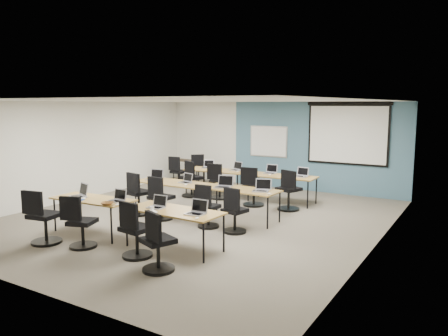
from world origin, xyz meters
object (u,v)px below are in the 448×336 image
Objects in this scene: laptop_0 at (80,194)px; task_chair_3 at (157,247)px; whiteboard at (268,142)px; projector_screen at (348,130)px; training_table_front_right at (174,212)px; task_chair_6 at (207,210)px; training_table_mid_left at (172,184)px; task_chair_5 at (160,202)px; task_chair_4 at (138,197)px; laptop_6 at (224,185)px; laptop_2 at (157,205)px; laptop_10 at (271,171)px; laptop_9 at (236,168)px; utility_table at (185,163)px; laptop_4 at (155,177)px; laptop_8 at (207,166)px; task_chair_7 at (234,214)px; spare_chair_a at (202,172)px; task_chair_11 at (289,193)px; laptop_3 at (197,211)px; training_table_mid_right at (240,191)px; training_table_front_left at (93,201)px; task_chair_2 at (135,234)px; task_chair_10 at (253,190)px; task_chair_0 at (43,221)px; laptop_7 at (262,188)px; laptop_1 at (117,198)px; laptop_11 at (302,174)px; task_chair_1 at (80,226)px; task_chair_9 at (218,184)px; training_table_back_left at (217,171)px; spare_chair_b at (177,174)px; task_chair_8 at (191,182)px; laptop_5 at (186,180)px.

task_chair_3 is at bearing 0.62° from laptop_0.
whiteboard is at bearing 123.82° from task_chair_3.
projector_screen is at bearing 79.52° from laptop_0.
training_table_front_right is 1.51m from task_chair_6.
training_table_mid_left is 0.89m from task_chair_5.
laptop_6 is at bearing 34.14° from task_chair_4.
training_table_front_right is 2.90m from training_table_mid_left.
laptop_2 is 4.77m from laptop_10.
laptop_9 is (0.14, 3.27, 0.37)m from task_chair_5.
utility_table is (-1.62, 5.87, -0.15)m from laptop_0.
task_chair_6 is 5.71m from utility_table.
laptop_4 is (-2.02, 2.33, 0.01)m from laptop_2.
whiteboard is 2.20m from laptop_8.
task_chair_7 is 0.97× the size of spare_chair_a.
laptop_0 is at bearing -108.15° from task_chair_11.
laptop_2 is at bearing 178.25° from laptop_3.
training_table_front_right is at bearing -51.96° from utility_table.
task_chair_4 is at bearing -173.69° from laptop_6.
whiteboard is at bearing 108.86° from training_table_mid_right.
task_chair_11 is (2.90, 2.28, -0.00)m from task_chair_4.
laptop_0 is at bearing -132.88° from training_table_mid_right.
projector_screen is at bearing 60.48° from training_table_front_left.
task_chair_7 is at bearing 78.25° from task_chair_2.
task_chair_6 is at bearing -26.55° from training_table_mid_left.
training_table_front_left is 1.70× the size of task_chair_10.
projector_screen is 2.30× the size of task_chair_0.
laptop_7 is (1.78, -4.08, -0.65)m from whiteboard.
laptop_0 reaches higher than training_table_mid_right.
laptop_10 is at bearing 76.16° from laptop_1.
laptop_6 is 1.11× the size of laptop_11.
task_chair_5 is 1.51m from laptop_6.
spare_chair_a is (-1.40, 3.40, -0.28)m from training_table_mid_left.
laptop_11 is 0.32× the size of task_chair_11.
laptop_4 is at bearing 112.32° from laptop_1.
laptop_7 reaches higher than task_chair_7.
task_chair_4 is at bearing -122.31° from spare_chair_a.
laptop_7 is at bearing 81.11° from task_chair_2.
task_chair_1 is 0.98× the size of task_chair_9.
training_table_front_left is at bearing -93.71° from training_table_back_left.
projector_screen reaches higher than task_chair_7.
spare_chair_b is (-1.32, 2.67, -0.39)m from laptop_4.
projector_screen is at bearing 61.19° from laptop_7.
training_table_back_left is 0.84m from task_chair_8.
task_chair_0 is 3.33× the size of laptop_8.
projector_screen is at bearing 94.83° from task_chair_11.
task_chair_4 is 2.95× the size of laptop_7.
task_chair_1 is at bearing -99.84° from laptop_1.
laptop_5 is at bearing 88.39° from task_chair_5.
task_chair_4 is at bearing 96.80° from training_table_front_left.
laptop_7 reaches higher than task_chair_1.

